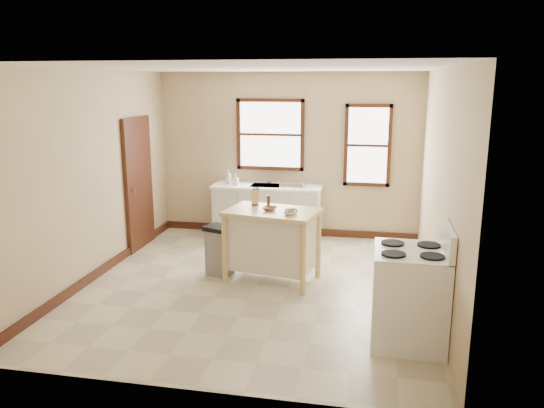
# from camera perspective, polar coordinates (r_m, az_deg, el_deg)

# --- Properties ---
(floor) EXTENTS (5.00, 5.00, 0.00)m
(floor) POSITION_cam_1_polar(r_m,az_deg,el_deg) (7.12, -1.69, -8.72)
(floor) COLOR #B6A890
(floor) RESTS_ON ground
(ceiling) EXTENTS (5.00, 5.00, 0.00)m
(ceiling) POSITION_cam_1_polar(r_m,az_deg,el_deg) (6.61, -1.85, 14.42)
(ceiling) COLOR white
(ceiling) RESTS_ON ground
(wall_back) EXTENTS (4.50, 0.04, 2.80)m
(wall_back) POSITION_cam_1_polar(r_m,az_deg,el_deg) (9.15, 1.69, 5.27)
(wall_back) COLOR tan
(wall_back) RESTS_ON ground
(wall_left) EXTENTS (0.04, 5.00, 2.80)m
(wall_left) POSITION_cam_1_polar(r_m,az_deg,el_deg) (7.54, -18.70, 2.89)
(wall_left) COLOR tan
(wall_left) RESTS_ON ground
(wall_right) EXTENTS (0.04, 5.00, 2.80)m
(wall_right) POSITION_cam_1_polar(r_m,az_deg,el_deg) (6.61, 17.62, 1.62)
(wall_right) COLOR tan
(wall_right) RESTS_ON ground
(window_main) EXTENTS (1.17, 0.06, 1.22)m
(window_main) POSITION_cam_1_polar(r_m,az_deg,el_deg) (9.14, -0.19, 7.47)
(window_main) COLOR black
(window_main) RESTS_ON wall_back
(window_side) EXTENTS (0.77, 0.06, 1.37)m
(window_side) POSITION_cam_1_polar(r_m,az_deg,el_deg) (8.99, 10.25, 6.21)
(window_side) COLOR black
(window_side) RESTS_ON wall_back
(door_left) EXTENTS (0.06, 0.90, 2.10)m
(door_left) POSITION_cam_1_polar(r_m,az_deg,el_deg) (8.72, -14.14, 2.15)
(door_left) COLOR black
(door_left) RESTS_ON ground
(baseboard_back) EXTENTS (4.50, 0.04, 0.12)m
(baseboard_back) POSITION_cam_1_polar(r_m,az_deg,el_deg) (9.40, 1.61, -2.88)
(baseboard_back) COLOR black
(baseboard_back) RESTS_ON ground
(baseboard_left) EXTENTS (0.04, 5.00, 0.12)m
(baseboard_left) POSITION_cam_1_polar(r_m,az_deg,el_deg) (7.86, -17.80, -6.76)
(baseboard_left) COLOR black
(baseboard_left) RESTS_ON ground
(sink_counter) EXTENTS (1.86, 0.62, 0.92)m
(sink_counter) POSITION_cam_1_polar(r_m,az_deg,el_deg) (9.09, -0.52, -0.82)
(sink_counter) COLOR beige
(sink_counter) RESTS_ON ground
(faucet) EXTENTS (0.03, 0.03, 0.22)m
(faucet) POSITION_cam_1_polar(r_m,az_deg,el_deg) (9.15, -0.31, 2.92)
(faucet) COLOR silver
(faucet) RESTS_ON sink_counter
(soap_bottle_a) EXTENTS (0.10, 0.10, 0.24)m
(soap_bottle_a) POSITION_cam_1_polar(r_m,az_deg,el_deg) (9.11, -4.69, 2.90)
(soap_bottle_a) COLOR #B2B2B2
(soap_bottle_a) RESTS_ON sink_counter
(soap_bottle_b) EXTENTS (0.09, 0.10, 0.18)m
(soap_bottle_b) POSITION_cam_1_polar(r_m,az_deg,el_deg) (9.02, -3.93, 2.63)
(soap_bottle_b) COLOR #B2B2B2
(soap_bottle_b) RESTS_ON sink_counter
(dish_rack) EXTENTS (0.43, 0.33, 0.10)m
(dish_rack) POSITION_cam_1_polar(r_m,az_deg,el_deg) (8.87, 2.25, 2.20)
(dish_rack) COLOR silver
(dish_rack) RESTS_ON sink_counter
(kitchen_island) EXTENTS (1.31, 0.97, 0.98)m
(kitchen_island) POSITION_cam_1_polar(r_m,az_deg,el_deg) (7.15, 0.02, -4.47)
(kitchen_island) COLOR #DEC482
(kitchen_island) RESTS_ON ground
(knife_block) EXTENTS (0.12, 0.12, 0.20)m
(knife_block) POSITION_cam_1_polar(r_m,az_deg,el_deg) (7.30, -1.85, 0.68)
(knife_block) COLOR tan
(knife_block) RESTS_ON kitchen_island
(pepper_grinder) EXTENTS (0.06, 0.06, 0.15)m
(pepper_grinder) POSITION_cam_1_polar(r_m,az_deg,el_deg) (7.23, -0.37, 0.35)
(pepper_grinder) COLOR #3D1D10
(pepper_grinder) RESTS_ON kitchen_island
(bowl_a) EXTENTS (0.21, 0.21, 0.05)m
(bowl_a) POSITION_cam_1_polar(r_m,az_deg,el_deg) (7.00, -0.27, -0.51)
(bowl_a) COLOR brown
(bowl_a) RESTS_ON kitchen_island
(bowl_b) EXTENTS (0.22, 0.22, 0.04)m
(bowl_b) POSITION_cam_1_polar(r_m,az_deg,el_deg) (6.88, 2.13, -0.78)
(bowl_b) COLOR brown
(bowl_b) RESTS_ON kitchen_island
(bowl_c) EXTENTS (0.21, 0.21, 0.05)m
(bowl_c) POSITION_cam_1_polar(r_m,az_deg,el_deg) (6.76, 1.91, -0.98)
(bowl_c) COLOR white
(bowl_c) RESTS_ON kitchen_island
(trash_bin) EXTENTS (0.44, 0.41, 0.70)m
(trash_bin) POSITION_cam_1_polar(r_m,az_deg,el_deg) (7.42, -5.66, -4.98)
(trash_bin) COLOR slate
(trash_bin) RESTS_ON ground
(gas_stove) EXTENTS (0.79, 0.81, 1.26)m
(gas_stove) POSITION_cam_1_polar(r_m,az_deg,el_deg) (5.63, 14.58, -8.33)
(gas_stove) COLOR white
(gas_stove) RESTS_ON ground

